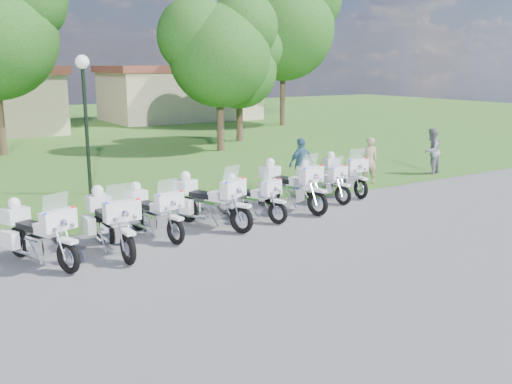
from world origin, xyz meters
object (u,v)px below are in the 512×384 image
motorcycle_3 (209,200)px  motorcycle_6 (321,181)px  motorcycle_2 (152,211)px  bystander_a (369,161)px  motorcycle_4 (251,197)px  bystander_b (431,151)px  motorcycle_5 (289,185)px  bystander_c (301,164)px  motorcycle_0 (37,233)px  motorcycle_7 (343,173)px  motorcycle_1 (110,221)px  lamp_post (84,91)px

motorcycle_3 → motorcycle_6: size_ratio=1.11×
motorcycle_2 → motorcycle_3: motorcycle_3 is taller
bystander_a → motorcycle_2: bearing=38.6°
motorcycle_4 → bystander_b: bystander_b is taller
motorcycle_5 → motorcycle_6: (1.53, 0.46, -0.12)m
motorcycle_6 → bystander_c: bearing=-114.0°
motorcycle_6 → bystander_a: bystander_a is taller
motorcycle_0 → bystander_a: size_ratio=1.39×
motorcycle_2 → motorcycle_5: 4.45m
motorcycle_0 → motorcycle_7: size_ratio=0.99×
motorcycle_0 → motorcycle_3: (4.41, 0.60, 0.03)m
motorcycle_1 → motorcycle_5: bearing=-171.0°
motorcycle_4 → lamp_post: 6.67m
motorcycle_4 → motorcycle_7: (4.30, 1.14, 0.05)m
motorcycle_3 → motorcycle_7: size_ratio=1.02×
motorcycle_0 → lamp_post: (2.88, 6.06, 2.66)m
motorcycle_4 → motorcycle_6: 3.14m
motorcycle_2 → bystander_a: (8.96, 1.89, 0.18)m
motorcycle_5 → lamp_post: (-4.40, 5.06, 2.62)m
motorcycle_0 → bystander_b: 15.38m
motorcycle_0 → motorcycle_5: bearing=165.5°
motorcycle_3 → motorcycle_6: (4.40, 0.86, -0.10)m
motorcycle_4 → motorcycle_7: motorcycle_7 is taller
motorcycle_0 → motorcycle_2: 2.91m
motorcycle_0 → bystander_b: size_ratio=1.30×
motorcycle_7 → motorcycle_3: bearing=17.6°
motorcycle_1 → bystander_a: size_ratio=1.53×
motorcycle_6 → motorcycle_0: bearing=-0.8°
motorcycle_6 → bystander_c: bystander_c is taller
motorcycle_3 → motorcycle_6: motorcycle_3 is taller
motorcycle_5 → motorcycle_1: bearing=-1.6°
motorcycle_5 → lamp_post: size_ratio=0.57×
motorcycle_1 → bystander_a: 10.53m
motorcycle_5 → motorcycle_7: size_ratio=1.09×
motorcycle_6 → bystander_b: bearing=180.0°
motorcycle_4 → motorcycle_5: size_ratio=0.81×
motorcycle_1 → motorcycle_3: size_ratio=1.06×
lamp_post → bystander_a: size_ratio=2.69×
motorcycle_2 → lamp_post: lamp_post is taller
motorcycle_0 → bystander_a: (11.81, 2.49, 0.14)m
motorcycle_1 → motorcycle_7: 8.67m
motorcycle_3 → motorcycle_6: 4.48m
motorcycle_4 → motorcycle_5: motorcycle_5 is taller
motorcycle_1 → motorcycle_6: motorcycle_1 is taller
motorcycle_1 → bystander_c: 8.17m
motorcycle_3 → bystander_c: 5.34m
motorcycle_2 → bystander_a: size_ratio=1.37×
motorcycle_0 → motorcycle_5: (7.28, 1.00, 0.04)m
motorcycle_1 → motorcycle_4: motorcycle_1 is taller
motorcycle_0 → motorcycle_2: size_ratio=1.02×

